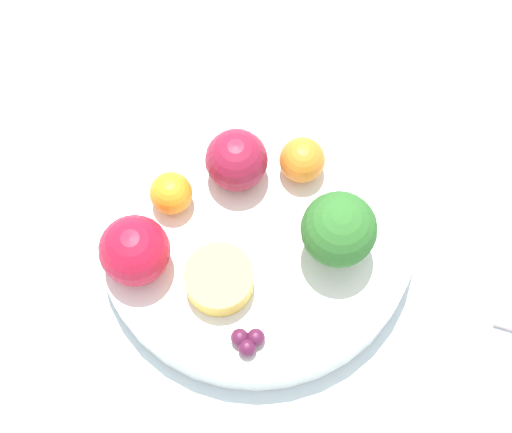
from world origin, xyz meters
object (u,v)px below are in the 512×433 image
bowl (256,229)px  grape_cluster (248,341)px  orange_back (302,160)px  small_cup (219,280)px  apple_red (237,160)px  apple_green (135,251)px  broccoli (339,230)px  orange_front (171,193)px

bowl → grape_cluster: size_ratio=9.90×
orange_back → small_cup: bearing=-33.6°
bowl → apple_red: (-0.04, -0.02, 0.04)m
small_cup → apple_green: bearing=-105.8°
apple_green → orange_back: size_ratio=1.48×
orange_back → small_cup: (0.10, -0.07, -0.01)m
bowl → small_cup: (0.05, -0.03, 0.03)m
small_cup → grape_cluster: bearing=25.2°
broccoli → orange_back: size_ratio=1.87×
apple_red → orange_back: bearing=93.6°
small_cup → orange_front: bearing=-150.9°
apple_red → grape_cluster: bearing=3.7°
broccoli → bowl: bearing=-110.2°
apple_green → bowl: bearing=110.9°
bowl → orange_back: 0.07m
broccoli → small_cup: size_ratio=1.30×
bowl → grape_cluster: 0.11m
orange_front → bowl: bearing=75.8°
broccoli → orange_back: (-0.07, -0.03, -0.02)m
bowl → apple_red: 0.06m
orange_back → small_cup: size_ratio=0.70×
orange_front → apple_red: bearing=116.0°
broccoli → apple_red: bearing=-130.0°
bowl → small_cup: bearing=-28.0°
bowl → orange_back: orange_back is taller
apple_green → grape_cluster: apple_green is taller
broccoli → small_cup: bearing=-71.6°
grape_cluster → small_cup: 0.05m
apple_red → orange_back: 0.05m
apple_green → orange_front: 0.06m
apple_red → grape_cluster: 0.15m
apple_red → bowl: bearing=20.0°
bowl → broccoli: (0.02, 0.06, 0.06)m
apple_red → small_cup: (0.10, -0.01, -0.01)m
apple_red → orange_back: apple_red is taller
bowl → small_cup: small_cup is taller
bowl → orange_back: bearing=140.7°
apple_red → grape_cluster: size_ratio=1.91×
orange_front → orange_back: (-0.03, 0.11, 0.00)m
orange_front → small_cup: orange_front is taller
bowl → apple_green: 0.11m
orange_front → orange_back: 0.11m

